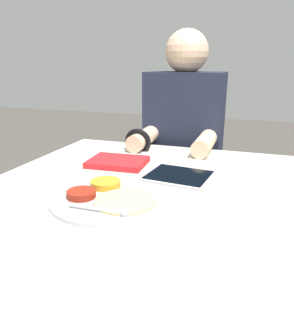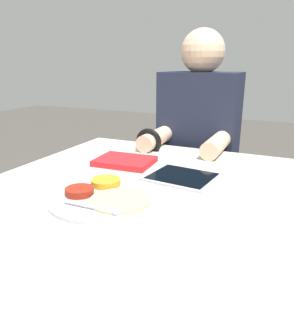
{
  "view_description": "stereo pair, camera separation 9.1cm",
  "coord_description": "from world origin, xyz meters",
  "px_view_note": "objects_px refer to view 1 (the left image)",
  "views": [
    {
      "loc": [
        0.24,
        -0.79,
        1.11
      ],
      "look_at": [
        -0.04,
        0.04,
        0.82
      ],
      "focal_mm": 35.0,
      "sensor_mm": 36.0,
      "label": 1
    },
    {
      "loc": [
        0.32,
        -0.75,
        1.11
      ],
      "look_at": [
        -0.04,
        0.04,
        0.82
      ],
      "focal_mm": 35.0,
      "sensor_mm": 36.0,
      "label": 2
    }
  ],
  "objects_px": {
    "red_notebook": "(118,162)",
    "thali_tray": "(108,198)",
    "tablet_device": "(179,176)",
    "person_diner": "(182,173)"
  },
  "relations": [
    {
      "from": "red_notebook",
      "to": "person_diner",
      "type": "relative_size",
      "value": 0.16
    },
    {
      "from": "thali_tray",
      "to": "person_diner",
      "type": "distance_m",
      "value": 0.79
    },
    {
      "from": "thali_tray",
      "to": "tablet_device",
      "type": "height_order",
      "value": "thali_tray"
    },
    {
      "from": "tablet_device",
      "to": "person_diner",
      "type": "distance_m",
      "value": 0.57
    },
    {
      "from": "person_diner",
      "to": "red_notebook",
      "type": "bearing_deg",
      "value": -105.19
    },
    {
      "from": "thali_tray",
      "to": "red_notebook",
      "type": "distance_m",
      "value": 0.31
    },
    {
      "from": "red_notebook",
      "to": "tablet_device",
      "type": "distance_m",
      "value": 0.24
    },
    {
      "from": "red_notebook",
      "to": "thali_tray",
      "type": "bearing_deg",
      "value": -71.1
    },
    {
      "from": "red_notebook",
      "to": "person_diner",
      "type": "distance_m",
      "value": 0.52
    },
    {
      "from": "thali_tray",
      "to": "person_diner",
      "type": "height_order",
      "value": "person_diner"
    }
  ]
}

